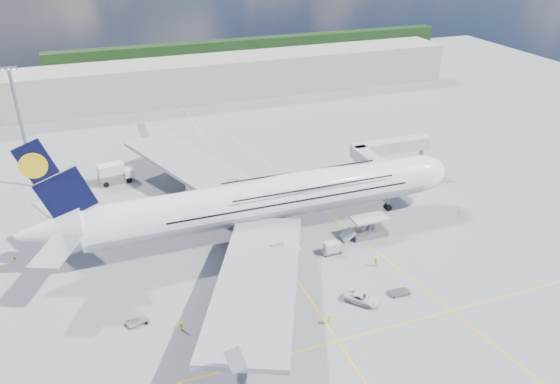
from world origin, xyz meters
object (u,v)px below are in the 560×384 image
object	(u,v)px
jet_bridge	(384,154)
baggage_tug	(292,252)
catering_truck_inner	(204,191)
airliner	(267,199)
crew_loader	(376,262)
cone_wing_right_outer	(210,362)
crew_nose	(376,215)
dolly_nose_far	(399,292)
cone_wing_left_inner	(178,193)
dolly_nose_near	(331,248)
crew_wing	(181,325)
cargo_loader	(368,229)
light_mast	(22,127)
cone_wing_right_inner	(194,276)
cone_wing_left_outer	(185,169)
dolly_back	(137,322)
dolly_row_b	(252,328)
crew_tug	(330,320)
crew_van	(359,224)
dolly_row_c	(236,282)
dolly_row_a	(222,299)
cone_tail	(14,258)
cone_nose	(459,212)
catering_truck_outer	(115,174)
service_van	(361,298)

from	to	relation	value
jet_bridge	baggage_tug	world-z (taller)	jet_bridge
catering_truck_inner	airliner	bearing A→B (deg)	-88.22
crew_loader	cone_wing_right_outer	bearing A→B (deg)	-103.84
crew_nose	dolly_nose_far	bearing A→B (deg)	-123.07
catering_truck_inner	cone_wing_left_inner	size ratio (longest dim) A/B	12.70
airliner	dolly_nose_near	world-z (taller)	airliner
jet_bridge	crew_wing	xyz separation A→B (m)	(-49.18, -31.55, -5.87)
jet_bridge	crew_nose	distance (m)	17.15
cargo_loader	light_mast	xyz separation A→B (m)	(-56.82, 42.11, 11.95)
cone_wing_right_inner	cone_wing_left_outer	bearing A→B (deg)	80.73
dolly_back	cone_wing_left_inner	world-z (taller)	cone_wing_left_inner
crew_loader	crew_wing	world-z (taller)	crew_wing
dolly_row_b	crew_wing	xyz separation A→B (m)	(-9.15, 3.31, 0.60)
airliner	crew_tug	size ratio (longest dim) A/B	44.91
dolly_back	crew_tug	xyz separation A→B (m)	(25.34, -9.49, 0.55)
dolly_nose_far	crew_van	world-z (taller)	crew_van
dolly_row_c	baggage_tug	distance (m)	11.88
dolly_row_a	catering_truck_inner	distance (m)	32.87
dolly_row_b	baggage_tug	size ratio (longest dim) A/B	1.16
crew_van	cone_wing_left_outer	world-z (taller)	crew_van
dolly_nose_near	crew_loader	world-z (taller)	dolly_nose_near
cone_wing_right_outer	crew_tug	bearing A→B (deg)	4.96
dolly_nose_far	catering_truck_inner	bearing A→B (deg)	120.78
crew_wing	cone_wing_right_inner	world-z (taller)	crew_wing
airliner	crew_wing	bearing A→B (deg)	-133.61
cone_wing_left_inner	jet_bridge	bearing A→B (deg)	-13.41
dolly_row_b	dolly_row_c	distance (m)	11.06
crew_nose	crew_van	xyz separation A→B (m)	(-4.51, -1.92, 0.00)
dolly_row_a	cone_tail	bearing A→B (deg)	159.12
light_mast	cone_wing_right_inner	size ratio (longest dim) A/B	48.97
dolly_row_a	catering_truck_inner	world-z (taller)	catering_truck_inner
dolly_row_b	catering_truck_inner	size ratio (longest dim) A/B	0.47
catering_truck_inner	dolly_row_a	bearing A→B (deg)	-122.55
crew_loader	dolly_row_b	bearing A→B (deg)	-107.11
dolly_nose_far	crew_tug	xyz separation A→B (m)	(-12.79, -2.70, 0.53)
light_mast	cone_wing_left_outer	bearing A→B (deg)	-5.11
baggage_tug	cone_nose	distance (m)	35.66
dolly_row_b	cone_wing_right_inner	world-z (taller)	cone_wing_right_inner
catering_truck_inner	crew_van	bearing A→B (deg)	-64.72
baggage_tug	cone_tail	distance (m)	46.53
crew_van	dolly_row_a	bearing A→B (deg)	103.67
crew_wing	cone_wing_left_inner	world-z (taller)	crew_wing
catering_truck_inner	dolly_nose_near	bearing A→B (deg)	-83.10
cargo_loader	light_mast	bearing A→B (deg)	143.46
cargo_loader	crew_nose	distance (m)	6.17
dolly_row_b	crew_van	bearing A→B (deg)	47.14
dolly_row_b	dolly_nose_far	bearing A→B (deg)	11.08
catering_truck_outer	catering_truck_inner	bearing A→B (deg)	-50.74
catering_truck_inner	dolly_back	bearing A→B (deg)	-141.61
cargo_loader	service_van	size ratio (longest dim) A/B	1.65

